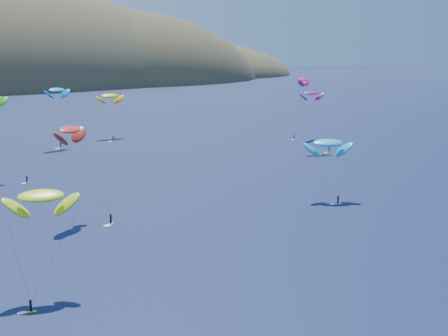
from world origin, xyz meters
The scene contains 7 objects.
kitesurfer_2 centered at (-33.73, 56.19, 14.04)m, with size 10.78×10.54×16.82m.
kitesurfer_4 centered at (10.61, 181.26, 19.64)m, with size 10.72×7.52×22.41m.
kitesurfer_5 centered at (38.22, 75.21, 12.92)m, with size 11.75×11.37×15.92m.
kitesurfer_6 centered at (77.83, 126.66, 19.29)m, with size 9.04×9.49×21.65m.
kitesurfer_8 centered at (96.47, 152.65, 21.94)m, with size 12.34×7.85×24.39m.
kitesurfer_9 centered at (-17.20, 90.31, 18.36)m, with size 10.67×13.35×21.08m.
kitesurfer_11 centered at (34.90, 193.07, 15.79)m, with size 10.60×13.76×18.76m.
Camera 1 is at (-58.97, -29.70, 35.18)m, focal length 50.00 mm.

